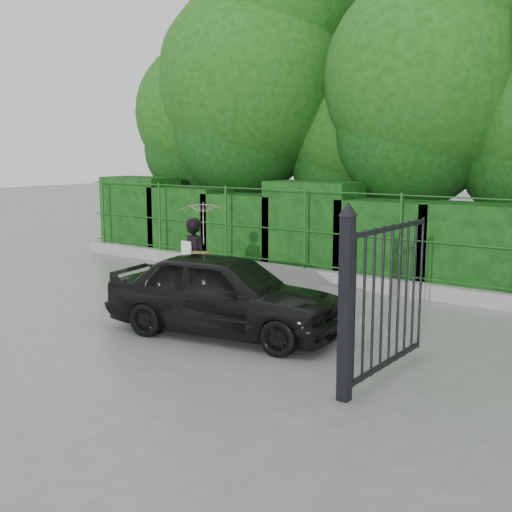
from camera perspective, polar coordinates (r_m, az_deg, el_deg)
The scene contains 8 objects.
ground at distance 11.50m, azimuth -9.65°, elevation -5.57°, with size 80.00×80.00×0.00m, color gray.
kerb at distance 14.84m, azimuth 3.01°, elevation -1.49°, with size 14.00×0.25×0.30m, color #9E9E99.
fence at distance 14.56m, azimuth 3.76°, elevation 2.47°, with size 14.13×0.06×1.80m.
hedge at distance 15.53m, azimuth 5.13°, elevation 2.20°, with size 14.20×1.20×2.24m.
trees at distance 16.95m, azimuth 12.80°, elevation 14.81°, with size 17.10×6.15×8.08m.
gate at distance 7.93m, azimuth 9.67°, elevation -3.49°, with size 0.22×2.33×2.36m.
woman at distance 12.27m, azimuth -5.02°, elevation 1.60°, with size 0.94×0.91×1.98m.
car at distance 10.32m, azimuth -2.80°, elevation -3.35°, with size 1.57×3.91×1.33m, color black.
Camera 1 is at (8.10, -7.62, 2.92)m, focal length 45.00 mm.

